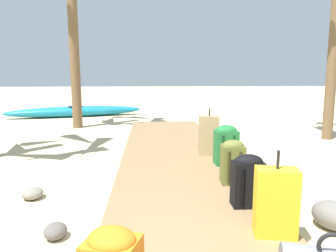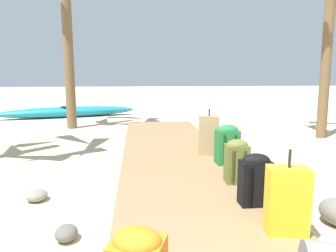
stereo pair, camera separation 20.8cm
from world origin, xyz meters
The scene contains 11 objects.
ground_plane centered at (0.00, 3.19, 0.00)m, with size 60.00×60.00×0.00m, color #D1BA8C.
boardwalk centered at (0.00, 3.99, 0.04)m, with size 1.69×7.98×0.08m, color olive.
suitcase_tan centered at (0.56, 4.28, 0.40)m, with size 0.36×0.27×0.76m.
suitcase_yellow centered at (0.63, 1.62, 0.36)m, with size 0.37×0.26×0.72m.
backpack_black centered at (0.58, 2.21, 0.36)m, with size 0.31×0.21×0.54m.
backpack_olive centered at (0.60, 2.89, 0.36)m, with size 0.28×0.25×0.54m.
backpack_green centered at (0.71, 3.72, 0.39)m, with size 0.33×0.28×0.59m.
kayak centered at (-2.82, 9.74, 0.17)m, with size 4.33×1.73×0.35m.
rock_left_mid centered at (-1.74, 2.73, 0.06)m, with size 0.25×0.23×0.13m, color gray.
rock_left_near centered at (-1.22, 1.81, 0.07)m, with size 0.23×0.19×0.14m, color #5B5651.
rock_right_mid centered at (1.28, 1.85, 0.13)m, with size 0.34×0.40×0.26m, color slate.
Camera 1 is at (-0.40, -0.83, 1.41)m, focal length 34.39 mm.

